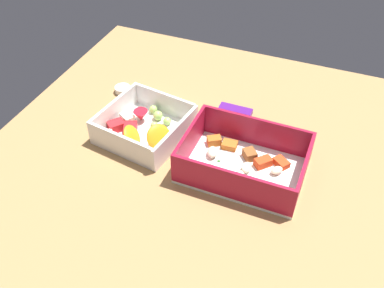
# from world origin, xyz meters

# --- Properties ---
(table_surface) EXTENTS (0.80, 0.80, 0.02)m
(table_surface) POSITION_xyz_m (0.00, 0.00, 0.01)
(table_surface) COLOR #9E7547
(table_surface) RESTS_ON ground
(pasta_container) EXTENTS (0.22, 0.16, 0.07)m
(pasta_container) POSITION_xyz_m (0.09, -0.01, 0.04)
(pasta_container) COLOR white
(pasta_container) RESTS_ON table_surface
(fruit_bowl) EXTENTS (0.18, 0.18, 0.06)m
(fruit_bowl) POSITION_xyz_m (-0.12, 0.01, 0.04)
(fruit_bowl) COLOR white
(fruit_bowl) RESTS_ON table_surface
(candy_bar) EXTENTS (0.07, 0.02, 0.01)m
(candy_bar) POSITION_xyz_m (0.03, 0.15, 0.03)
(candy_bar) COLOR #51197A
(candy_bar) RESTS_ON table_surface
(paper_cup_liner) EXTENTS (0.03, 0.03, 0.01)m
(paper_cup_liner) POSITION_xyz_m (-0.23, 0.12, 0.03)
(paper_cup_liner) COLOR white
(paper_cup_liner) RESTS_ON table_surface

